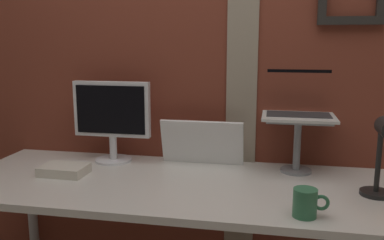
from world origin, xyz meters
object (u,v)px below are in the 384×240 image
(coffee_mug, at_px, (306,203))
(monitor, at_px, (112,115))
(desk_lamp, at_px, (383,150))
(laptop, at_px, (298,103))
(whiteboard_panel, at_px, (202,143))

(coffee_mug, bearing_deg, monitor, 150.71)
(monitor, bearing_deg, desk_lamp, -14.07)
(laptop, relative_size, coffee_mug, 2.64)
(whiteboard_panel, distance_m, desk_lamp, 0.80)
(whiteboard_panel, height_order, coffee_mug, whiteboard_panel)
(monitor, relative_size, coffee_mug, 3.26)
(laptop, relative_size, whiteboard_panel, 0.81)
(whiteboard_panel, distance_m, coffee_mug, 0.70)
(whiteboard_panel, relative_size, coffee_mug, 3.26)
(desk_lamp, height_order, coffee_mug, desk_lamp)
(laptop, height_order, desk_lamp, laptop)
(desk_lamp, xyz_separation_m, coffee_mug, (-0.28, -0.21, -0.15))
(monitor, xyz_separation_m, whiteboard_panel, (0.44, 0.03, -0.12))
(desk_lamp, bearing_deg, monitor, 165.93)
(monitor, distance_m, whiteboard_panel, 0.46)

